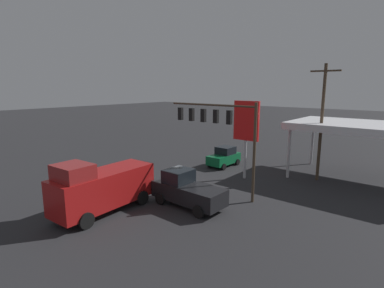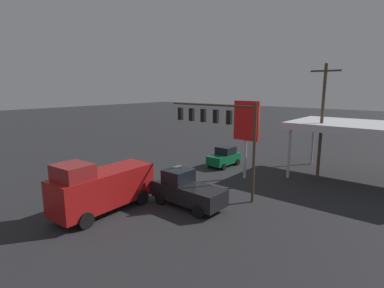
% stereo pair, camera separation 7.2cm
% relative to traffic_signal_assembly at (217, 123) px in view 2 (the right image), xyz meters
% --- Properties ---
extents(ground_plane, '(200.00, 200.00, 0.00)m').
position_rel_traffic_signal_assembly_xyz_m(ground_plane, '(2.65, 1.64, -5.33)').
color(ground_plane, '#262628').
extents(traffic_signal_assembly, '(7.54, 0.43, 6.94)m').
position_rel_traffic_signal_assembly_xyz_m(traffic_signal_assembly, '(0.00, 0.00, 0.00)').
color(traffic_signal_assembly, '#473828').
rests_on(traffic_signal_assembly, ground).
extents(utility_pole, '(2.40, 0.26, 9.84)m').
position_rel_traffic_signal_assembly_xyz_m(utility_pole, '(-5.04, -8.14, -0.13)').
color(utility_pole, '#473828').
rests_on(utility_pole, ground).
extents(gas_station_canopy, '(11.87, 7.45, 4.96)m').
position_rel_traffic_signal_assembly_xyz_m(gas_station_canopy, '(-8.13, -10.27, -0.72)').
color(gas_station_canopy, silver).
rests_on(gas_station_canopy, ground).
extents(price_sign, '(2.35, 0.27, 6.79)m').
position_rel_traffic_signal_assembly_xyz_m(price_sign, '(0.09, -4.56, -0.51)').
color(price_sign, '#B7B7BC').
rests_on(price_sign, ground).
extents(hatchback_crossing, '(2.03, 3.84, 1.97)m').
position_rel_traffic_signal_assembly_xyz_m(hatchback_crossing, '(3.81, -6.89, -4.39)').
color(hatchback_crossing, '#0C592D').
rests_on(hatchback_crossing, ground).
extents(pickup_parked, '(5.23, 2.32, 2.40)m').
position_rel_traffic_signal_assembly_xyz_m(pickup_parked, '(-0.04, 3.47, -4.22)').
color(pickup_parked, black).
rests_on(pickup_parked, ground).
extents(delivery_truck, '(2.89, 6.93, 3.58)m').
position_rel_traffic_signal_assembly_xyz_m(delivery_truck, '(3.42, 7.73, -3.64)').
color(delivery_truck, maroon).
rests_on(delivery_truck, ground).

